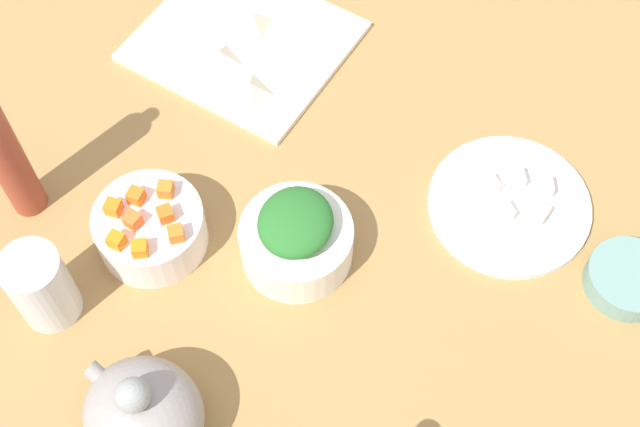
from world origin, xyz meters
The scene contains 26 objects.
tabletop centered at (0.00, 0.00, 1.50)cm, with size 190.00×190.00×3.00cm, color #A17E47.
cutting_board centered at (28.19, -18.62, 3.50)cm, with size 28.67×25.43×1.00cm, color white.
plate_tofu centered at (-17.31, -17.91, 3.60)cm, with size 21.15×21.15×1.20cm, color white.
bowl_greens centered at (0.52, 4.14, 6.06)cm, with size 14.07×14.07×6.11cm, color white.
bowl_carrots centered at (16.20, 13.61, 6.09)cm, with size 13.78×13.78×6.18cm, color white.
bowl_small_side centered at (-34.54, -16.97, 4.59)cm, with size 10.34×10.34×3.19cm, color #719D93.
teapot centered at (-0.34, 31.78, 8.22)cm, with size 15.27×12.69×13.45cm.
bottle_2 centered at (32.99, 19.21, 14.80)cm, with size 4.41×4.41×26.39cm.
drinking_glass_0 centered at (19.78, 27.90, 8.72)cm, with size 7.22×7.22×11.43cm, color white.
carrot_cube_0 centered at (16.46, 9.69, 10.08)cm, with size 1.80×1.80×1.80cm, color orange.
carrot_cube_1 centered at (19.78, 15.42, 10.08)cm, with size 1.80×1.80×1.80cm, color orange.
carrot_cube_2 centered at (18.71, 12.56, 10.08)cm, with size 1.80×1.80×1.80cm, color orange.
carrot_cube_3 centered at (14.10, 12.30, 10.08)cm, with size 1.80×1.80×1.80cm, color orange.
carrot_cube_4 centered at (13.35, 17.63, 10.08)cm, with size 1.80×1.80×1.80cm, color orange.
carrot_cube_5 centered at (16.68, 15.30, 10.08)cm, with size 1.80×1.80×1.80cm, color orange.
carrot_cube_6 centered at (16.32, 18.50, 10.08)cm, with size 1.80×1.80×1.80cm, color orange.
carrot_cube_7 centered at (11.29, 13.55, 10.08)cm, with size 1.80×1.80×1.80cm, color orange.
chopped_greens_mound centered at (0.52, 4.14, 11.06)cm, with size 9.92×9.05×3.88cm, color #29702B.
tofu_cube_0 centered at (-19.73, -21.81, 5.30)cm, with size 2.20×2.20×2.20cm, color #F7DED2.
tofu_cube_1 centered at (-13.93, -17.69, 5.30)cm, with size 2.20×2.20×2.20cm, color white.
tofu_cube_2 centered at (-16.12, -20.76, 5.30)cm, with size 2.20×2.20×2.20cm, color #EAEFCB.
tofu_cube_3 centered at (-17.54, -15.36, 5.30)cm, with size 2.20×2.20×2.20cm, color white.
tofu_cube_4 centered at (-21.16, -18.07, 5.30)cm, with size 2.20×2.20×2.20cm, color #F7F2C9.
dumpling_0 centered at (27.90, -13.14, 5.29)cm, with size 5.27×4.99×2.58cm, color beige.
dumpling_1 centered at (28.74, -21.58, 5.17)cm, with size 4.55×4.42×2.35cm, color beige.
dumpling_2 centered at (20.74, -11.30, 5.26)cm, with size 5.58×5.07×2.52cm, color beige.
Camera 1 is at (-32.59, 43.04, 100.66)cm, focal length 48.82 mm.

